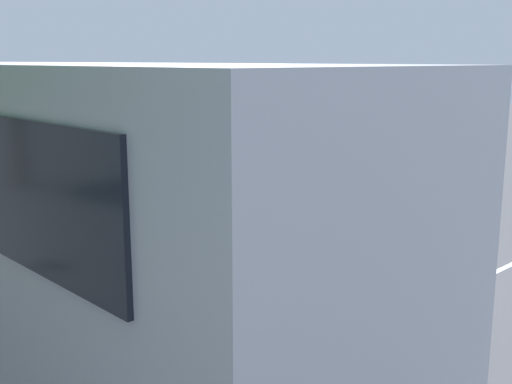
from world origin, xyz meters
name	(u,v)px	position (x,y,z in m)	size (l,w,h in m)	color
ground_plane	(283,256)	(0.00, 0.00, 0.00)	(80.00, 80.00, 0.00)	#4C4C51
tour_bus	(25,204)	(-0.42, 4.52, 1.64)	(10.23, 2.91, 3.25)	silver
spectator_far_left	(251,232)	(-1.29, 1.82, 1.02)	(0.58, 0.35, 1.71)	black
spectator_left	(216,211)	(-0.10, 1.52, 1.03)	(0.58, 0.34, 1.74)	black
spectator_centre	(180,205)	(0.66, 1.64, 1.01)	(0.58, 0.34, 1.71)	black
parked_motorcycle_silver	(334,330)	(-3.37, 2.46, 0.48)	(2.05, 0.59, 0.99)	black
stunt_motorcycle	(280,170)	(1.88, -1.66, 1.05)	(1.90, 0.59, 1.87)	black
traffic_cone	(342,217)	(0.36, -1.90, 0.30)	(0.34, 0.34, 0.63)	orange
bay_line_a	(469,285)	(-2.88, -1.07, 0.00)	(0.31, 4.51, 0.01)	white
bay_line_b	(342,248)	(-0.38, -1.07, 0.00)	(0.28, 3.94, 0.01)	white
bay_line_c	(251,222)	(2.11, -1.07, 0.00)	(0.33, 4.95, 0.01)	white
bay_line_d	(182,202)	(4.60, -1.07, 0.00)	(0.29, 4.05, 0.01)	white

